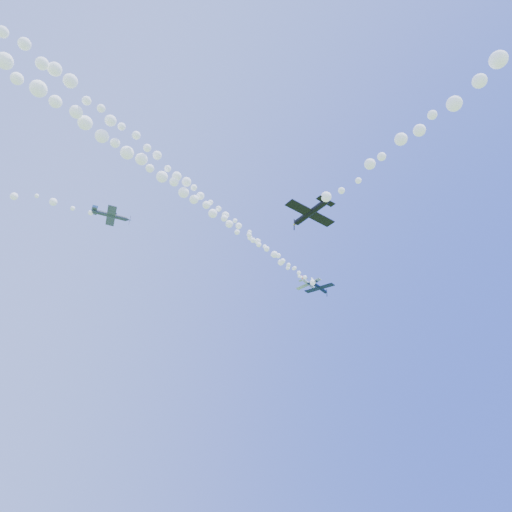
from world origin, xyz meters
TOP-DOWN VIEW (x-y plane):
  - plane_white at (23.71, -0.03)m, footprint 6.11×6.46m
  - smoke_trail_white at (-18.12, -13.24)m, footprint 80.27×26.88m
  - plane_navy at (24.77, -2.44)m, footprint 7.11×7.54m
  - smoke_trail_navy at (-14.46, -11.59)m, footprint 74.39×19.34m
  - plane_grey at (-25.30, -3.91)m, footprint 6.45×6.77m
  - plane_black at (-7.00, -31.19)m, footprint 7.61×7.31m

SIDE VIEW (x-z plane):
  - plane_black at x=-7.00m, z-range 37.67..39.62m
  - plane_grey at x=-25.30m, z-range 45.51..47.61m
  - smoke_trail_navy at x=-14.46m, z-range 49.36..52.16m
  - plane_navy at x=24.77m, z-range 49.91..52.01m
  - smoke_trail_white at x=-18.12m, z-range 51.10..53.77m
  - plane_white at x=23.71m, z-range 51.93..53.57m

